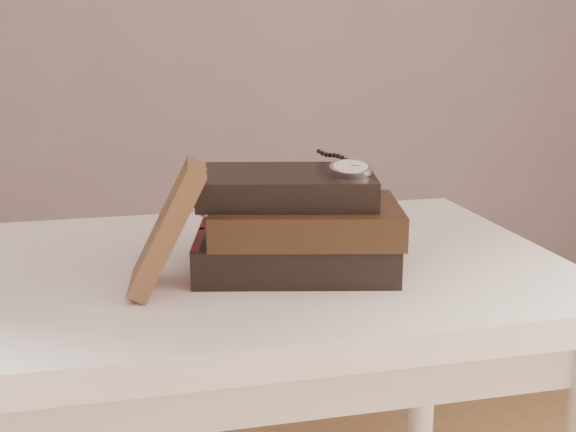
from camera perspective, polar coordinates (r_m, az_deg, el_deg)
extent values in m
cube|color=white|center=(1.06, -6.19, -4.63)|extent=(1.00, 0.60, 0.04)
cube|color=white|center=(1.08, -6.11, -7.65)|extent=(0.88, 0.49, 0.08)
cylinder|color=white|center=(1.54, 10.19, -13.59)|extent=(0.05, 0.05, 0.71)
cube|color=black|center=(1.01, 0.55, -2.72)|extent=(0.30, 0.24, 0.05)
cube|color=beige|center=(1.01, 0.74, -2.72)|extent=(0.29, 0.22, 0.04)
cube|color=gold|center=(1.05, -6.58, -2.29)|extent=(0.01, 0.01, 0.05)
cube|color=maroon|center=(1.02, -6.67, -2.73)|extent=(0.05, 0.17, 0.05)
cube|color=black|center=(0.99, 1.33, -0.27)|extent=(0.28, 0.22, 0.04)
cube|color=beige|center=(0.99, 1.52, -0.27)|extent=(0.27, 0.21, 0.03)
cube|color=gold|center=(1.02, -5.51, 0.07)|extent=(0.01, 0.01, 0.05)
cube|color=black|center=(1.00, -0.08, 2.30)|extent=(0.26, 0.21, 0.04)
cube|color=beige|center=(1.00, 0.11, 2.30)|extent=(0.25, 0.19, 0.03)
cube|color=gold|center=(1.03, -6.37, 2.54)|extent=(0.01, 0.01, 0.04)
cube|color=#462D1A|center=(0.93, -9.22, -0.89)|extent=(0.11, 0.12, 0.16)
cylinder|color=silver|center=(0.97, 4.81, 3.52)|extent=(0.07, 0.07, 0.02)
cylinder|color=white|center=(0.97, 4.82, 3.81)|extent=(0.05, 0.05, 0.01)
torus|color=silver|center=(0.97, 4.82, 3.77)|extent=(0.06, 0.06, 0.01)
cylinder|color=silver|center=(1.01, 4.64, 3.86)|extent=(0.01, 0.01, 0.01)
cube|color=black|center=(0.98, 4.79, 3.94)|extent=(0.00, 0.02, 0.00)
cube|color=black|center=(0.97, 5.15, 3.87)|extent=(0.01, 0.00, 0.00)
sphere|color=black|center=(1.01, 4.51, 4.27)|extent=(0.01, 0.01, 0.01)
sphere|color=black|center=(1.02, 4.19, 4.47)|extent=(0.01, 0.01, 0.01)
sphere|color=black|center=(1.03, 3.87, 4.60)|extent=(0.01, 0.01, 0.01)
sphere|color=black|center=(1.04, 3.56, 4.66)|extent=(0.01, 0.01, 0.01)
sphere|color=black|center=(1.06, 3.25, 4.68)|extent=(0.01, 0.01, 0.01)
sphere|color=black|center=(1.07, 2.95, 4.71)|extent=(0.01, 0.01, 0.01)
sphere|color=black|center=(1.08, 2.66, 4.81)|extent=(0.01, 0.01, 0.01)
sphere|color=black|center=(1.09, 2.38, 4.98)|extent=(0.01, 0.01, 0.01)
torus|color=silver|center=(1.08, -6.02, 1.16)|extent=(0.06, 0.03, 0.05)
torus|color=silver|center=(1.08, -2.99, 1.17)|extent=(0.06, 0.03, 0.05)
cylinder|color=silver|center=(1.08, -4.51, 1.33)|extent=(0.02, 0.01, 0.00)
cylinder|color=silver|center=(1.15, -6.95, 1.50)|extent=(0.03, 0.12, 0.03)
cylinder|color=silver|center=(1.14, -1.65, 1.53)|extent=(0.03, 0.12, 0.03)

